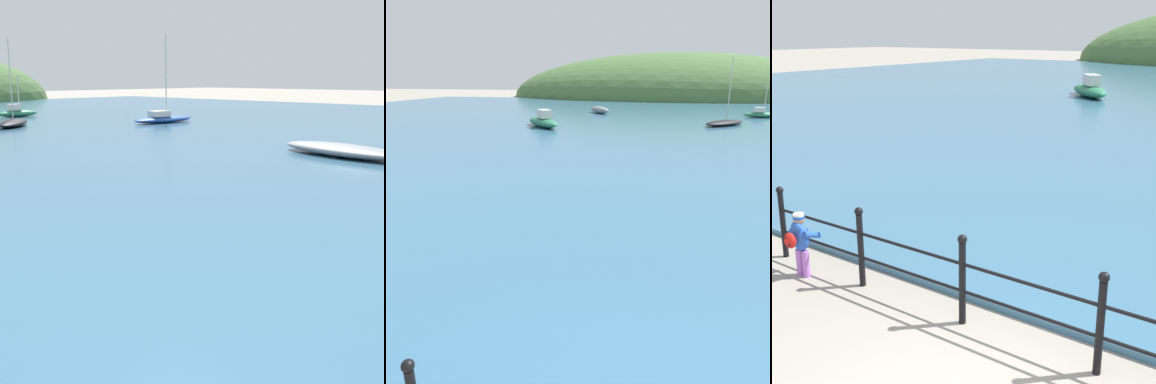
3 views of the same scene
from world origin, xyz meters
TOP-DOWN VIEW (x-y plane):
  - water at (0.00, 32.00)m, footprint 80.00×60.00m
  - far_hillside at (0.00, 69.97)m, footprint 58.53×32.19m
  - boat_far_left at (-7.34, 36.59)m, footprint 2.75×3.19m
  - boat_green_fishing at (7.40, 35.84)m, footprint 3.03×1.10m
  - boat_mid_harbor at (3.46, 29.20)m, footprint 3.77×3.96m
  - boat_blue_hull at (-9.52, 25.36)m, footprint 3.83×4.20m

SIDE VIEW (x-z plane):
  - far_hillside at x=0.00m, z-range -7.59..7.59m
  - water at x=0.00m, z-range 0.00..0.10m
  - boat_mid_harbor at x=3.46m, z-range -2.12..2.76m
  - boat_green_fishing at x=7.40m, z-range -1.04..1.84m
  - boat_far_left at x=-7.34m, z-range 0.10..0.76m
  - boat_blue_hull at x=-9.52m, z-range -0.12..1.13m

